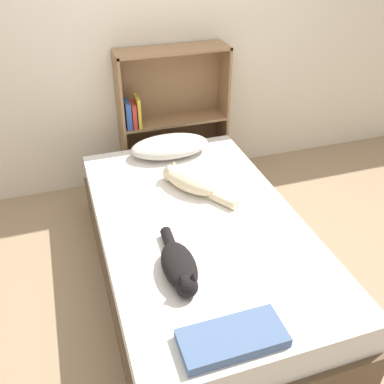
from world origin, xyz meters
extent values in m
plane|color=#997F60|center=(0.00, 0.00, 0.00)|extent=(8.00, 8.00, 0.00)
cube|color=silver|center=(0.00, 1.38, 1.25)|extent=(8.00, 0.06, 2.50)
cube|color=brown|center=(0.00, 0.00, 0.14)|extent=(1.20, 2.06, 0.27)
cube|color=silver|center=(0.00, 0.00, 0.37)|extent=(1.17, 2.00, 0.20)
ellipsoid|color=beige|center=(0.05, 0.84, 0.54)|extent=(0.59, 0.33, 0.13)
ellipsoid|color=beige|center=(0.05, 0.33, 0.54)|extent=(0.37, 0.44, 0.12)
sphere|color=beige|center=(-0.05, 0.48, 0.53)|extent=(0.11, 0.11, 0.11)
cone|color=beige|center=(-0.07, 0.46, 0.59)|extent=(0.04, 0.04, 0.03)
cone|color=beige|center=(-0.02, 0.49, 0.59)|extent=(0.04, 0.04, 0.03)
cylinder|color=beige|center=(0.19, 0.10, 0.50)|extent=(0.15, 0.19, 0.06)
ellipsoid|color=black|center=(-0.25, -0.39, 0.53)|extent=(0.19, 0.36, 0.11)
sphere|color=black|center=(-0.25, -0.54, 0.53)|extent=(0.11, 0.11, 0.11)
cone|color=black|center=(-0.22, -0.54, 0.59)|extent=(0.04, 0.04, 0.03)
cone|color=black|center=(-0.28, -0.54, 0.59)|extent=(0.04, 0.04, 0.03)
cylinder|color=black|center=(-0.24, -0.16, 0.50)|extent=(0.07, 0.16, 0.06)
cube|color=#8E6B47|center=(-0.24, 1.21, 0.57)|extent=(0.02, 0.26, 1.15)
cube|color=#8E6B47|center=(0.62, 1.21, 0.57)|extent=(0.02, 0.26, 1.15)
cube|color=#8E6B47|center=(0.19, 1.21, 0.01)|extent=(0.88, 0.26, 0.02)
cube|color=#8E6B47|center=(0.19, 1.21, 1.14)|extent=(0.88, 0.26, 0.02)
cube|color=#8E6B47|center=(0.19, 1.21, 0.57)|extent=(0.84, 0.26, 0.02)
cube|color=#8E6B47|center=(0.19, 1.33, 0.57)|extent=(0.88, 0.02, 1.15)
cube|color=#2D519E|center=(-0.19, 1.17, 0.69)|extent=(0.04, 0.16, 0.21)
cube|color=#B7332D|center=(-0.15, 1.17, 0.68)|extent=(0.03, 0.16, 0.20)
cube|color=gold|center=(-0.11, 1.17, 0.70)|extent=(0.02, 0.16, 0.24)
cube|color=#4C668E|center=(-0.15, -0.86, 0.50)|extent=(0.46, 0.21, 0.05)
camera|label=1|loc=(-0.68, -1.91, 2.03)|focal=40.00mm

